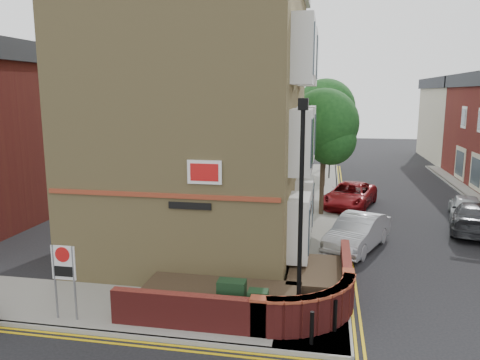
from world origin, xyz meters
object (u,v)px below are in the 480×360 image
zone_sign (64,269)px  silver_car_near (357,232)px  lamppost (301,215)px  utility_cabinet_large (232,300)px

zone_sign → silver_car_near: (8.60, 8.23, -0.91)m
lamppost → utility_cabinet_large: lamppost is taller
silver_car_near → utility_cabinet_large: bearing=-94.8°
zone_sign → silver_car_near: bearing=43.7°
utility_cabinet_large → silver_car_near: silver_car_near is taller
lamppost → zone_sign: lamppost is taller
utility_cabinet_large → zone_sign: size_ratio=0.55×
utility_cabinet_large → zone_sign: bearing=-170.3°
utility_cabinet_large → silver_car_near: (3.90, 7.43, 0.01)m
lamppost → silver_car_near: lamppost is taller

